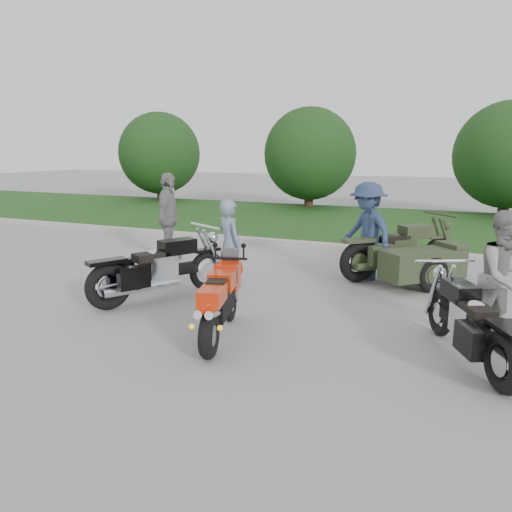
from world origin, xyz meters
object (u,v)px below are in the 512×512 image
at_px(cruiser_sidecar, 411,259).
at_px(person_grey, 505,278).
at_px(cruiser_right, 473,327).
at_px(person_back, 169,217).
at_px(person_stripe, 230,244).
at_px(sportbike_red, 220,300).
at_px(person_denim, 367,231).
at_px(cruiser_left, 155,271).

height_order(cruiser_sidecar, person_grey, person_grey).
height_order(cruiser_right, person_back, person_back).
bearing_deg(person_stripe, sportbike_red, 146.50).
bearing_deg(person_back, person_denim, -106.92).
distance_m(sportbike_red, person_back, 4.95).
bearing_deg(cruiser_sidecar, cruiser_right, -27.17).
height_order(sportbike_red, person_stripe, person_stripe).
distance_m(cruiser_left, person_denim, 3.95).
relative_size(person_denim, person_back, 0.95).
bearing_deg(person_denim, person_back, -142.16).
bearing_deg(cruiser_sidecar, person_stripe, -107.64).
xyz_separation_m(cruiser_right, person_grey, (0.33, 0.88, 0.40)).
height_order(person_grey, person_back, person_back).
height_order(cruiser_left, person_stripe, person_stripe).
xyz_separation_m(cruiser_left, person_stripe, (0.75, 1.18, 0.29)).
relative_size(cruiser_sidecar, person_grey, 1.38).
height_order(sportbike_red, cruiser_sidecar, cruiser_sidecar).
bearing_deg(person_grey, person_back, 119.48).
height_order(cruiser_left, cruiser_sidecar, cruiser_sidecar).
bearing_deg(person_grey, person_denim, 91.58).
distance_m(person_stripe, person_denim, 2.60).
height_order(person_denim, person_back, person_back).
relative_size(person_stripe, person_back, 0.82).
relative_size(cruiser_left, cruiser_sidecar, 0.98).
bearing_deg(cruiser_right, sportbike_red, 163.13).
xyz_separation_m(cruiser_right, person_back, (-6.17, 3.28, 0.52)).
relative_size(person_stripe, person_grey, 0.93).
xyz_separation_m(person_grey, person_denim, (-2.20, 2.46, 0.07)).
distance_m(cruiser_left, person_back, 3.09).
xyz_separation_m(person_stripe, person_grey, (4.28, -0.91, 0.06)).
bearing_deg(cruiser_left, sportbike_red, -3.56).
distance_m(person_stripe, person_grey, 4.37).
xyz_separation_m(sportbike_red, person_back, (-3.20, 3.75, 0.43)).
bearing_deg(cruiser_left, person_denim, 72.30).
relative_size(person_stripe, person_denim, 0.86).
xyz_separation_m(cruiser_right, person_stripe, (-3.95, 1.78, 0.34)).
relative_size(sportbike_red, person_back, 0.96).
bearing_deg(person_denim, person_stripe, -106.17).
relative_size(cruiser_sidecar, person_back, 1.21).
bearing_deg(cruiser_left, cruiser_right, 20.99).
relative_size(cruiser_left, person_grey, 1.34).
bearing_deg(sportbike_red, person_stripe, 97.96).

